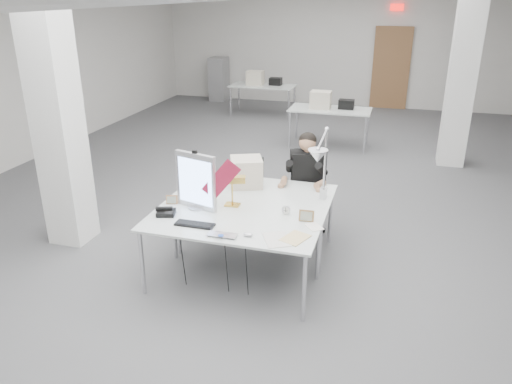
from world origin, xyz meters
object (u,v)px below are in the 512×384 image
Objects in this scene: seated_person at (306,167)px; beige_monitor at (246,172)px; desk_phone at (166,213)px; bankers_lamp at (232,190)px; architect_lamp at (321,170)px; laptop at (221,237)px; monitor at (196,181)px; desk_main at (232,223)px; office_chair at (306,193)px.

beige_monitor is at bearing -160.85° from seated_person.
desk_phone is 0.51× the size of beige_monitor.
architect_lamp is (0.92, 0.24, 0.24)m from bankers_lamp.
architect_lamp is (0.78, 1.01, 0.41)m from laptop.
monitor is 0.41m from bankers_lamp.
desk_phone is (-0.72, -0.02, 0.04)m from desk_main.
laptop is at bearing -105.19° from beige_monitor.
bankers_lamp is 1.92× the size of desk_phone.
office_chair is (0.48, 1.53, -0.21)m from desk_main.
seated_person is at bearing -106.26° from office_chair.
laptop is 1.41m from beige_monitor.
seated_person is 0.93m from architect_lamp.
laptop is 0.34× the size of architect_lamp.
architect_lamp is at bearing 39.57° from desk_main.
desk_phone is at bearing -116.91° from monitor.
office_chair is 1.69m from monitor.
seated_person is at bearing 13.13° from beige_monitor.
seated_person is at bearing 41.42° from bankers_lamp.
laptop is 0.80m from bankers_lamp.
architect_lamp is at bearing 8.93° from desk_phone.
office_chair is 3.71× the size of laptop.
bankers_lamp reaches higher than laptop.
seated_person is at bearing 74.65° from laptop.
monitor is at bearing -144.17° from seated_person.
architect_lamp is at bearing -43.70° from beige_monitor.
bankers_lamp is 0.74m from desk_phone.
desk_main is 1.68× the size of office_chair.
laptop reaches higher than desk_main.
architect_lamp is (0.31, -0.83, 0.28)m from seated_person.
desk_phone is (-0.59, -0.43, -0.16)m from bankers_lamp.
office_chair is at bearing 42.53° from bankers_lamp.
seated_person reaches higher than office_chair.
bankers_lamp is at bearing 179.98° from architect_lamp.
architect_lamp reaches higher than office_chair.
seated_person is 2.96× the size of laptop.
office_chair is 1.26× the size of architect_lamp.
desk_main is at bearing -155.27° from architect_lamp.
desk_main is 6.24× the size of laptop.
bankers_lamp reaches higher than office_chair.
bankers_lamp is (-0.61, -1.07, 0.03)m from seated_person.
desk_main is at bearing -13.70° from desk_phone.
desk_main is at bearing -103.51° from beige_monitor.
architect_lamp is at bearing 51.47° from laptop.
desk_main is at bearing 91.20° from laptop.
desk_phone is at bearing -162.97° from bankers_lamp.
laptop is (0.49, -0.61, -0.30)m from monitor.
desk_main is at bearing -91.29° from bankers_lamp.
laptop is at bearing -120.19° from office_chair.
beige_monitor reaches higher than desk_main.
desk_phone is (-0.24, -0.26, -0.29)m from monitor.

